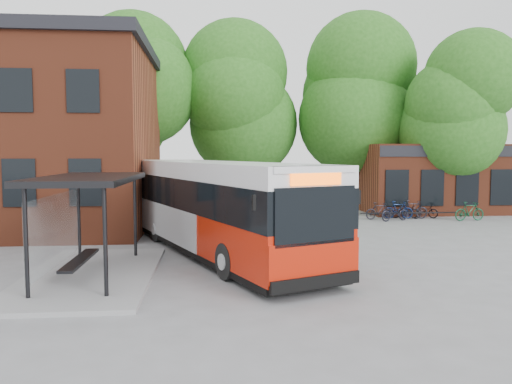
{
  "coord_description": "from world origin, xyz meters",
  "views": [
    {
      "loc": [
        -1.13,
        -15.25,
        3.51
      ],
      "look_at": [
        0.64,
        3.88,
        2.0
      ],
      "focal_mm": 35.0,
      "sensor_mm": 36.0,
      "label": 1
    }
  ],
  "objects": [
    {
      "name": "city_bus",
      "position": [
        -0.97,
        2.13,
        1.6
      ],
      "size": [
        7.25,
        12.68,
        3.2
      ],
      "primitive_type": null,
      "rotation": [
        0.0,
        0.0,
        0.39
      ],
      "color": "#BC1B07",
      "rests_on": "ground"
    },
    {
      "name": "bike_rail",
      "position": [
        9.28,
        10.0,
        0.19
      ],
      "size": [
        5.2,
        0.1,
        0.38
      ],
      "primitive_type": null,
      "color": "black",
      "rests_on": "ground"
    },
    {
      "name": "ground",
      "position": [
        0.0,
        0.0,
        0.0
      ],
      "size": [
        100.0,
        100.0,
        0.0
      ],
      "primitive_type": "plane",
      "color": "slate"
    },
    {
      "name": "bicycle_4",
      "position": [
        9.25,
        10.41,
        0.43
      ],
      "size": [
        1.71,
        1.15,
        0.85
      ],
      "primitive_type": "imported",
      "rotation": [
        0.0,
        0.0,
        1.17
      ],
      "color": "black",
      "rests_on": "ground"
    },
    {
      "name": "tree_3",
      "position": [
        13.0,
        12.0,
        4.64
      ],
      "size": [
        7.04,
        7.04,
        9.28
      ],
      "primitive_type": null,
      "color": "#235B18",
      "rests_on": "ground"
    },
    {
      "name": "tree_2",
      "position": [
        8.0,
        16.0,
        5.5
      ],
      "size": [
        7.92,
        7.92,
        11.0
      ],
      "primitive_type": null,
      "color": "#235B18",
      "rests_on": "ground"
    },
    {
      "name": "tree_1",
      "position": [
        1.0,
        17.0,
        5.2
      ],
      "size": [
        7.92,
        7.92,
        10.4
      ],
      "primitive_type": null,
      "color": "#235B18",
      "rests_on": "ground"
    },
    {
      "name": "bicycle_2",
      "position": [
        8.34,
        9.51,
        0.45
      ],
      "size": [
        1.81,
        1.15,
        0.9
      ],
      "primitive_type": "imported",
      "rotation": [
        0.0,
        0.0,
        1.93
      ],
      "color": "black",
      "rests_on": "ground"
    },
    {
      "name": "shop_row",
      "position": [
        15.0,
        14.0,
        2.0
      ],
      "size": [
        14.0,
        6.2,
        4.0
      ],
      "primitive_type": null,
      "color": "maroon",
      "rests_on": "ground"
    },
    {
      "name": "bicycle_6",
      "position": [
        10.3,
        10.43,
        0.4
      ],
      "size": [
        1.59,
        0.81,
        0.8
      ],
      "primitive_type": "imported",
      "rotation": [
        0.0,
        0.0,
        1.38
      ],
      "color": "black",
      "rests_on": "ground"
    },
    {
      "name": "bicycle_7",
      "position": [
        12.23,
        9.23,
        0.5
      ],
      "size": [
        1.69,
        0.64,
        0.99
      ],
      "primitive_type": "imported",
      "rotation": [
        0.0,
        0.0,
        1.67
      ],
      "color": "#103D26",
      "rests_on": "ground"
    },
    {
      "name": "bicycle_5",
      "position": [
        9.63,
        10.33,
        0.49
      ],
      "size": [
        1.67,
        0.57,
        0.99
      ],
      "primitive_type": "imported",
      "rotation": [
        0.0,
        0.0,
        1.51
      ],
      "color": "black",
      "rests_on": "ground"
    },
    {
      "name": "tree_0",
      "position": [
        -6.0,
        16.0,
        5.5
      ],
      "size": [
        7.92,
        7.92,
        11.0
      ],
      "primitive_type": null,
      "color": "#235B18",
      "rests_on": "ground"
    },
    {
      "name": "bus_shelter",
      "position": [
        -4.5,
        -1.0,
        1.45
      ],
      "size": [
        3.6,
        7.0,
        2.9
      ],
      "primitive_type": null,
      "color": "black",
      "rests_on": "ground"
    },
    {
      "name": "bicycle_1",
      "position": [
        7.75,
        10.19,
        0.45
      ],
      "size": [
        1.54,
        0.57,
        0.9
      ],
      "primitive_type": "imported",
      "rotation": [
        0.0,
        0.0,
        1.67
      ],
      "color": "black",
      "rests_on": "ground"
    },
    {
      "name": "bicycle_3",
      "position": [
        8.86,
        10.38,
        0.47
      ],
      "size": [
        1.63,
        0.72,
        0.95
      ],
      "primitive_type": "imported",
      "rotation": [
        0.0,
        0.0,
        1.39
      ],
      "color": "#102250",
      "rests_on": "ground"
    }
  ]
}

